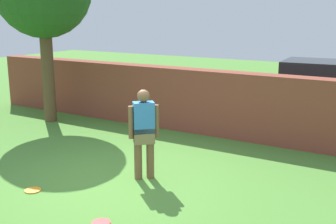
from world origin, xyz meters
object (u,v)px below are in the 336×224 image
(person, at_px, (144,130))
(car, at_px, (323,94))
(frisbee_orange, at_px, (33,190))
(frisbee_red, at_px, (101,223))

(person, bearing_deg, car, -154.33)
(person, height_order, frisbee_orange, person)
(person, height_order, car, car)
(frisbee_red, distance_m, frisbee_orange, 1.74)
(person, relative_size, car, 0.38)
(person, xyz_separation_m, frisbee_red, (0.43, -1.72, -0.89))
(car, xyz_separation_m, frisbee_orange, (-3.23, -6.73, -0.85))
(frisbee_orange, bearing_deg, person, 48.09)
(car, relative_size, frisbee_red, 15.96)
(person, bearing_deg, frisbee_red, 59.79)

